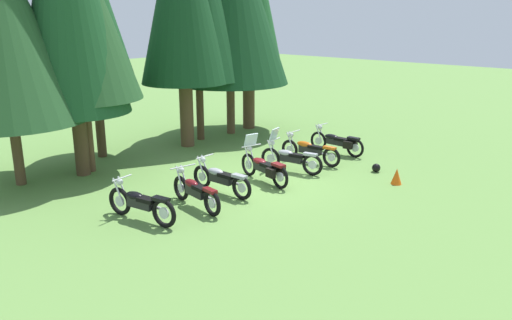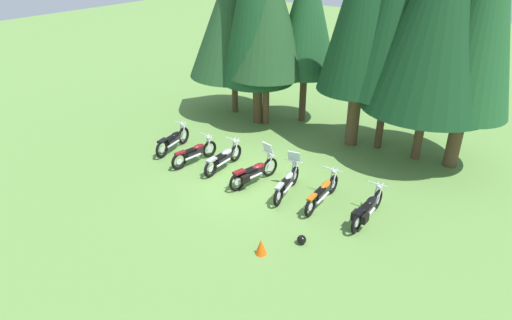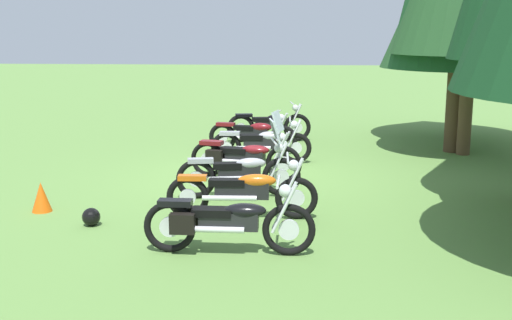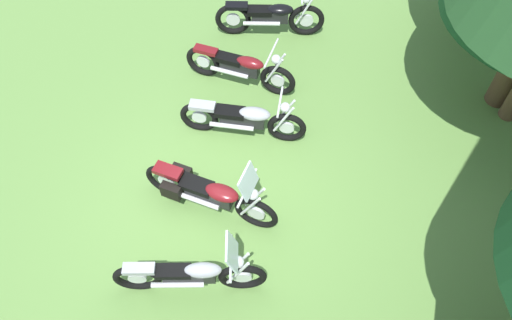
{
  "view_description": "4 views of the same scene",
  "coord_description": "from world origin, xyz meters",
  "px_view_note": "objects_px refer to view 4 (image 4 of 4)",
  "views": [
    {
      "loc": [
        -10.86,
        -9.55,
        4.84
      ],
      "look_at": [
        -0.42,
        -0.19,
        0.82
      ],
      "focal_mm": 35.78,
      "sensor_mm": 36.0,
      "label": 1
    },
    {
      "loc": [
        8.14,
        -11.08,
        7.92
      ],
      "look_at": [
        -0.14,
        0.39,
        0.66
      ],
      "focal_mm": 31.13,
      "sensor_mm": 36.0,
      "label": 2
    },
    {
      "loc": [
        12.03,
        1.08,
        2.88
      ],
      "look_at": [
        0.74,
        0.22,
        0.52
      ],
      "focal_mm": 44.3,
      "sensor_mm": 36.0,
      "label": 3
    },
    {
      "loc": [
        4.14,
        1.42,
        7.39
      ],
      "look_at": [
        -0.6,
        0.56,
        0.54
      ],
      "focal_mm": 37.03,
      "sensor_mm": 36.0,
      "label": 4
    }
  ],
  "objects_px": {
    "motorcycle_1": "(241,67)",
    "motorcycle_4": "(192,275)",
    "motorcycle_3": "(208,192)",
    "motorcycle_0": "(271,16)",
    "motorcycle_2": "(244,119)"
  },
  "relations": [
    {
      "from": "motorcycle_1",
      "to": "motorcycle_3",
      "type": "xyz_separation_m",
      "value": [
        2.75,
        0.04,
        0.03
      ]
    },
    {
      "from": "motorcycle_1",
      "to": "motorcycle_4",
      "type": "relative_size",
      "value": 0.99
    },
    {
      "from": "motorcycle_0",
      "to": "motorcycle_3",
      "type": "relative_size",
      "value": 0.98
    },
    {
      "from": "motorcycle_4",
      "to": "motorcycle_1",
      "type": "bearing_deg",
      "value": 80.74
    },
    {
      "from": "motorcycle_1",
      "to": "motorcycle_4",
      "type": "distance_m",
      "value": 4.1
    },
    {
      "from": "motorcycle_0",
      "to": "motorcycle_3",
      "type": "distance_m",
      "value": 4.25
    },
    {
      "from": "motorcycle_2",
      "to": "motorcycle_1",
      "type": "bearing_deg",
      "value": 101.94
    },
    {
      "from": "motorcycle_3",
      "to": "motorcycle_4",
      "type": "xyz_separation_m",
      "value": [
        1.34,
        0.08,
        -0.01
      ]
    },
    {
      "from": "motorcycle_0",
      "to": "motorcycle_4",
      "type": "xyz_separation_m",
      "value": [
        5.58,
        -0.19,
        0.01
      ]
    },
    {
      "from": "motorcycle_1",
      "to": "motorcycle_2",
      "type": "xyz_separation_m",
      "value": [
        1.19,
        0.29,
        0.0
      ]
    },
    {
      "from": "motorcycle_2",
      "to": "motorcycle_4",
      "type": "xyz_separation_m",
      "value": [
        2.91,
        -0.17,
        0.02
      ]
    },
    {
      "from": "motorcycle_2",
      "to": "motorcycle_3",
      "type": "xyz_separation_m",
      "value": [
        1.56,
        -0.25,
        0.03
      ]
    },
    {
      "from": "motorcycle_0",
      "to": "motorcycle_4",
      "type": "height_order",
      "value": "motorcycle_4"
    },
    {
      "from": "motorcycle_3",
      "to": "motorcycle_4",
      "type": "bearing_deg",
      "value": -74.68
    },
    {
      "from": "motorcycle_2",
      "to": "motorcycle_4",
      "type": "distance_m",
      "value": 2.91
    }
  ]
}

